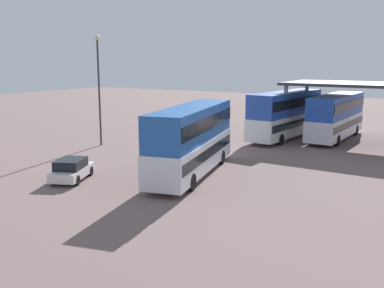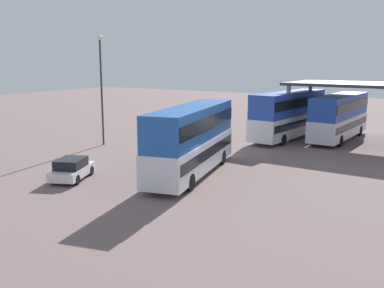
{
  "view_description": "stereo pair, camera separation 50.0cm",
  "coord_description": "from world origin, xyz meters",
  "px_view_note": "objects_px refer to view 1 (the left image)",
  "views": [
    {
      "loc": [
        13.38,
        -20.5,
        7.27
      ],
      "look_at": [
        -0.73,
        3.08,
        2.0
      ],
      "focal_mm": 41.19,
      "sensor_mm": 36.0,
      "label": 1
    },
    {
      "loc": [
        13.81,
        -20.24,
        7.27
      ],
      "look_at": [
        -0.73,
        3.08,
        2.0
      ],
      "focal_mm": 41.19,
      "sensor_mm": 36.0,
      "label": 2
    }
  ],
  "objects_px": {
    "double_decker_main": "(192,138)",
    "double_decker_near_canopy": "(286,113)",
    "parked_hatchback": "(72,169)",
    "lamppost_tall": "(99,78)",
    "double_decker_mid_row": "(336,115)"
  },
  "relations": [
    {
      "from": "double_decker_mid_row",
      "to": "lamppost_tall",
      "type": "xyz_separation_m",
      "value": [
        -16.69,
        -13.38,
        3.46
      ]
    },
    {
      "from": "double_decker_main",
      "to": "lamppost_tall",
      "type": "bearing_deg",
      "value": 56.5
    },
    {
      "from": "parked_hatchback",
      "to": "double_decker_main",
      "type": "bearing_deg",
      "value": -72.13
    },
    {
      "from": "double_decker_main",
      "to": "double_decker_near_canopy",
      "type": "height_order",
      "value": "double_decker_main"
    },
    {
      "from": "double_decker_near_canopy",
      "to": "lamppost_tall",
      "type": "xyz_separation_m",
      "value": [
        -12.53,
        -11.53,
        3.34
      ]
    },
    {
      "from": "double_decker_main",
      "to": "parked_hatchback",
      "type": "bearing_deg",
      "value": 118.6
    },
    {
      "from": "parked_hatchback",
      "to": "lamppost_tall",
      "type": "distance_m",
      "value": 12.4
    },
    {
      "from": "parked_hatchback",
      "to": "lamppost_tall",
      "type": "height_order",
      "value": "lamppost_tall"
    },
    {
      "from": "lamppost_tall",
      "to": "double_decker_near_canopy",
      "type": "bearing_deg",
      "value": 42.62
    },
    {
      "from": "parked_hatchback",
      "to": "double_decker_near_canopy",
      "type": "xyz_separation_m",
      "value": [
        6.28,
        20.98,
        1.72
      ]
    },
    {
      "from": "double_decker_mid_row",
      "to": "lamppost_tall",
      "type": "height_order",
      "value": "lamppost_tall"
    },
    {
      "from": "double_decker_main",
      "to": "double_decker_near_canopy",
      "type": "bearing_deg",
      "value": -15.11
    },
    {
      "from": "double_decker_main",
      "to": "double_decker_near_canopy",
      "type": "xyz_separation_m",
      "value": [
        0.66,
        16.03,
        -0.01
      ]
    },
    {
      "from": "double_decker_main",
      "to": "double_decker_near_canopy",
      "type": "relative_size",
      "value": 1.0
    },
    {
      "from": "double_decker_main",
      "to": "parked_hatchback",
      "type": "xyz_separation_m",
      "value": [
        -5.62,
        -4.95,
        -1.73
      ]
    }
  ]
}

